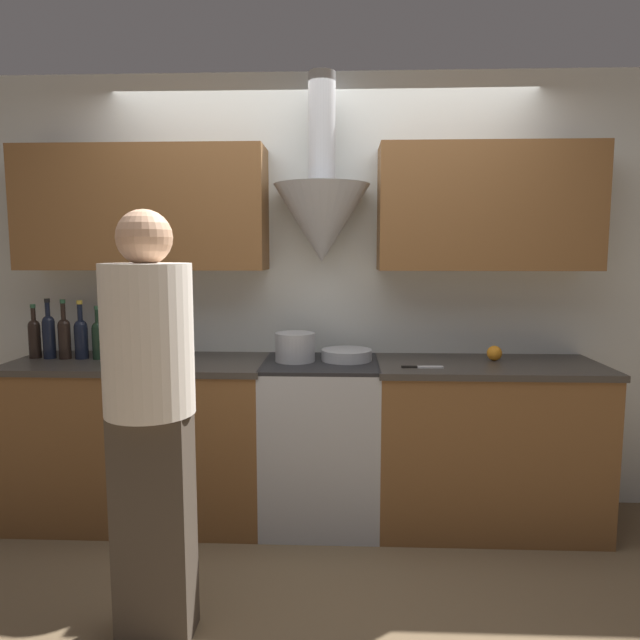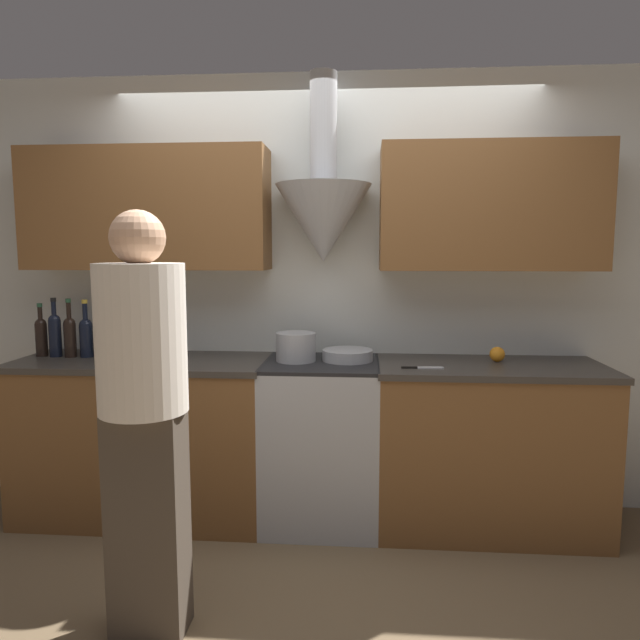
% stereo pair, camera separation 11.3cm
% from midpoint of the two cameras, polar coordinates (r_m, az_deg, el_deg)
% --- Properties ---
extents(ground_plane, '(12.00, 12.00, 0.00)m').
position_cam_midpoint_polar(ground_plane, '(3.23, -1.27, -21.90)').
color(ground_plane, brown).
extents(wall_back, '(8.40, 0.55, 2.60)m').
position_cam_midpoint_polar(wall_back, '(3.43, -1.30, 5.58)').
color(wall_back, silver).
rests_on(wall_back, ground_plane).
extents(counter_left, '(1.45, 0.62, 0.94)m').
position_cam_midpoint_polar(counter_left, '(3.56, -18.21, -11.27)').
color(counter_left, brown).
rests_on(counter_left, ground_plane).
extents(counter_right, '(1.25, 0.62, 0.94)m').
position_cam_midpoint_polar(counter_right, '(3.43, 15.30, -11.87)').
color(counter_right, brown).
rests_on(counter_right, ground_plane).
extents(stove_range, '(0.65, 0.60, 0.94)m').
position_cam_midpoint_polar(stove_range, '(3.35, -0.92, -12.02)').
color(stove_range, '#A8AAAF').
rests_on(stove_range, ground_plane).
extents(wine_bottle_0, '(0.07, 0.07, 0.32)m').
position_cam_midpoint_polar(wine_bottle_0, '(3.74, -27.43, -1.45)').
color(wine_bottle_0, black).
rests_on(wine_bottle_0, counter_left).
extents(wine_bottle_1, '(0.07, 0.07, 0.35)m').
position_cam_midpoint_polar(wine_bottle_1, '(3.69, -26.29, -1.28)').
color(wine_bottle_1, black).
rests_on(wine_bottle_1, counter_left).
extents(wine_bottle_2, '(0.07, 0.07, 0.35)m').
position_cam_midpoint_polar(wine_bottle_2, '(3.64, -25.02, -1.44)').
color(wine_bottle_2, black).
rests_on(wine_bottle_2, counter_left).
extents(wine_bottle_3, '(0.08, 0.08, 0.34)m').
position_cam_midpoint_polar(wine_bottle_3, '(3.60, -23.62, -1.49)').
color(wine_bottle_3, black).
rests_on(wine_bottle_3, counter_left).
extents(wine_bottle_4, '(0.07, 0.07, 0.31)m').
position_cam_midpoint_polar(wine_bottle_4, '(3.56, -22.15, -1.65)').
color(wine_bottle_4, black).
rests_on(wine_bottle_4, counter_left).
extents(wine_bottle_5, '(0.07, 0.07, 0.33)m').
position_cam_midpoint_polar(wine_bottle_5, '(3.51, -20.75, -1.65)').
color(wine_bottle_5, black).
rests_on(wine_bottle_5, counter_left).
extents(stock_pot, '(0.23, 0.23, 0.16)m').
position_cam_midpoint_polar(stock_pot, '(3.24, -3.51, -2.72)').
color(stock_pot, '#A8AAAF').
rests_on(stock_pot, stove_range).
extents(mixing_bowl, '(0.29, 0.29, 0.06)m').
position_cam_midpoint_polar(mixing_bowl, '(3.27, 1.68, -3.51)').
color(mixing_bowl, '#A8AAAF').
rests_on(mixing_bowl, stove_range).
extents(orange_fruit, '(0.09, 0.09, 0.09)m').
position_cam_midpoint_polar(orange_fruit, '(3.39, 16.14, -3.20)').
color(orange_fruit, orange).
rests_on(orange_fruit, counter_right).
extents(chefs_knife, '(0.22, 0.04, 0.01)m').
position_cam_midpoint_polar(chefs_knife, '(3.10, 9.19, -4.66)').
color(chefs_knife, silver).
rests_on(chefs_knife, counter_right).
extents(person_foreground_left, '(0.35, 0.35, 1.71)m').
position_cam_midpoint_polar(person_foreground_left, '(2.36, -17.94, -8.39)').
color(person_foreground_left, '#473D33').
rests_on(person_foreground_left, ground_plane).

